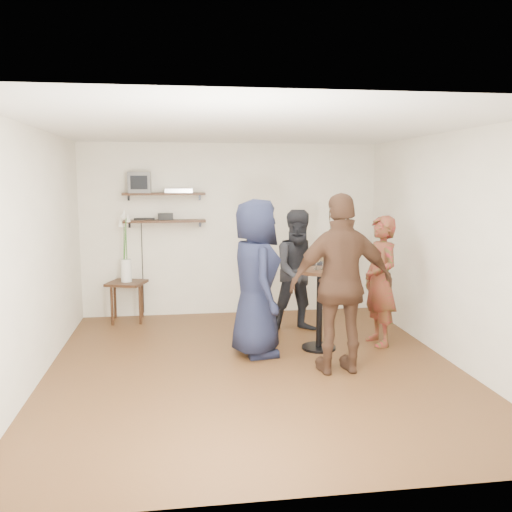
# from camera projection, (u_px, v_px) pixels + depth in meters

# --- Properties ---
(room) EXTENTS (4.58, 5.08, 2.68)m
(room) POSITION_uv_depth(u_px,v_px,m) (254.00, 251.00, 5.82)
(room) COLOR #492A17
(room) RESTS_ON ground
(shelf_upper) EXTENTS (1.20, 0.25, 0.04)m
(shelf_upper) POSITION_uv_depth(u_px,v_px,m) (164.00, 194.00, 7.93)
(shelf_upper) COLOR black
(shelf_upper) RESTS_ON room
(shelf_lower) EXTENTS (1.20, 0.25, 0.04)m
(shelf_lower) POSITION_uv_depth(u_px,v_px,m) (165.00, 221.00, 7.99)
(shelf_lower) COLOR black
(shelf_lower) RESTS_ON room
(crt_monitor) EXTENTS (0.32, 0.30, 0.30)m
(crt_monitor) POSITION_uv_depth(u_px,v_px,m) (140.00, 182.00, 7.86)
(crt_monitor) COLOR #59595B
(crt_monitor) RESTS_ON shelf_upper
(dvd_deck) EXTENTS (0.40, 0.24, 0.06)m
(dvd_deck) POSITION_uv_depth(u_px,v_px,m) (179.00, 191.00, 7.95)
(dvd_deck) COLOR silver
(dvd_deck) RESTS_ON shelf_upper
(radio) EXTENTS (0.22, 0.10, 0.10)m
(radio) POSITION_uv_depth(u_px,v_px,m) (166.00, 217.00, 7.98)
(radio) COLOR black
(radio) RESTS_ON shelf_lower
(power_strip) EXTENTS (0.30, 0.05, 0.03)m
(power_strip) POSITION_uv_depth(u_px,v_px,m) (144.00, 219.00, 7.99)
(power_strip) COLOR black
(power_strip) RESTS_ON shelf_lower
(side_table) EXTENTS (0.62, 0.62, 0.59)m
(side_table) POSITION_uv_depth(u_px,v_px,m) (127.00, 288.00, 7.87)
(side_table) COLOR black
(side_table) RESTS_ON room
(vase_lilies) EXTENTS (0.20, 0.21, 1.07)m
(vase_lilies) POSITION_uv_depth(u_px,v_px,m) (126.00, 259.00, 7.81)
(vase_lilies) COLOR white
(vase_lilies) RESTS_ON side_table
(drinks_table) EXTENTS (0.54, 0.54, 0.99)m
(drinks_table) POSITION_uv_depth(u_px,v_px,m) (320.00, 298.00, 6.57)
(drinks_table) COLOR black
(drinks_table) RESTS_ON room
(wine_glass_fl) EXTENTS (0.07, 0.07, 0.21)m
(wine_glass_fl) POSITION_uv_depth(u_px,v_px,m) (317.00, 258.00, 6.46)
(wine_glass_fl) COLOR silver
(wine_glass_fl) RESTS_ON drinks_table
(wine_glass_fr) EXTENTS (0.07, 0.07, 0.21)m
(wine_glass_fr) POSITION_uv_depth(u_px,v_px,m) (328.00, 258.00, 6.47)
(wine_glass_fr) COLOR silver
(wine_glass_fr) RESTS_ON drinks_table
(wine_glass_bl) EXTENTS (0.07, 0.07, 0.22)m
(wine_glass_bl) POSITION_uv_depth(u_px,v_px,m) (316.00, 256.00, 6.57)
(wine_glass_bl) COLOR silver
(wine_glass_bl) RESTS_ON drinks_table
(wine_glass_br) EXTENTS (0.07, 0.07, 0.22)m
(wine_glass_br) POSITION_uv_depth(u_px,v_px,m) (323.00, 257.00, 6.51)
(wine_glass_br) COLOR silver
(wine_glass_br) RESTS_ON drinks_table
(person_plaid) EXTENTS (0.45, 0.63, 1.62)m
(person_plaid) POSITION_uv_depth(u_px,v_px,m) (380.00, 281.00, 6.74)
(person_plaid) COLOR #B91530
(person_plaid) RESTS_ON room
(person_dark) EXTENTS (0.85, 0.69, 1.66)m
(person_dark) POSITION_uv_depth(u_px,v_px,m) (300.00, 271.00, 7.32)
(person_dark) COLOR black
(person_dark) RESTS_ON room
(person_navy) EXTENTS (0.69, 0.96, 1.84)m
(person_navy) POSITION_uv_depth(u_px,v_px,m) (256.00, 278.00, 6.33)
(person_navy) COLOR black
(person_navy) RESTS_ON room
(person_brown) EXTENTS (1.15, 0.51, 1.93)m
(person_brown) POSITION_uv_depth(u_px,v_px,m) (342.00, 284.00, 5.74)
(person_brown) COLOR #40281B
(person_brown) RESTS_ON room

